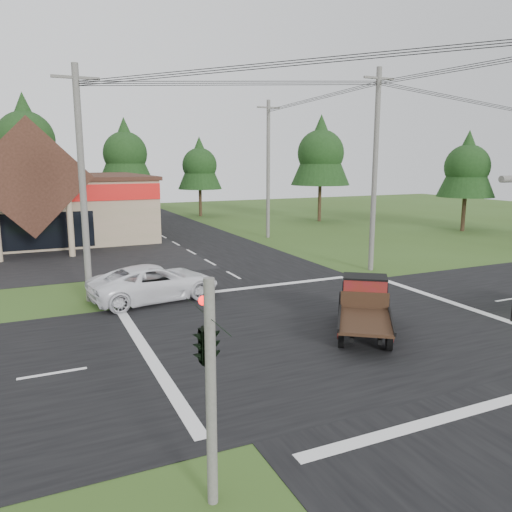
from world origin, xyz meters
TOP-DOWN VIEW (x-y plane):
  - ground at (0.00, 0.00)m, footprint 120.00×120.00m
  - road_ns at (0.00, 0.00)m, footprint 12.00×120.00m
  - road_ew at (0.00, 0.00)m, footprint 120.00×12.00m
  - traffic_signal_corner at (-7.50, -7.32)m, footprint 0.53×2.48m
  - utility_pole_nw at (-8.00, 8.00)m, footprint 2.00×0.30m
  - utility_pole_ne at (8.00, 8.00)m, footprint 2.00×0.30m
  - utility_pole_n at (8.00, 22.00)m, footprint 2.00×0.30m
  - tree_row_c at (-10.00, 41.00)m, footprint 7.28×7.28m
  - tree_row_d at (0.00, 42.00)m, footprint 6.16×6.16m
  - tree_row_e at (8.00, 40.00)m, footprint 5.04×5.04m
  - tree_side_ne at (18.00, 30.00)m, footprint 6.16×6.16m
  - tree_side_e_near at (26.00, 18.00)m, footprint 5.04×5.04m
  - antique_flatbed_truck at (0.79, -1.06)m, footprint 4.41×5.13m
  - white_pickup at (-5.20, 6.87)m, footprint 6.31×3.60m

SIDE VIEW (x-z plane):
  - ground at x=0.00m, z-range 0.00..0.00m
  - road_ns at x=0.00m, z-range 0.00..0.02m
  - road_ew at x=0.00m, z-range 0.00..0.02m
  - white_pickup at x=-5.20m, z-range 0.00..1.66m
  - antique_flatbed_truck at x=0.79m, z-range 0.00..2.07m
  - traffic_signal_corner at x=-7.50m, z-range 1.32..5.72m
  - utility_pole_nw at x=-8.00m, z-range 0.14..10.64m
  - utility_pole_n at x=8.00m, z-range 0.14..11.34m
  - utility_pole_ne at x=8.00m, z-range 0.14..11.64m
  - tree_row_e at x=8.00m, z-range 1.49..10.58m
  - tree_side_e_near at x=26.00m, z-range 1.49..10.58m
  - tree_row_d at x=0.00m, z-range 1.82..12.93m
  - tree_side_ne at x=18.00m, z-range 1.82..12.93m
  - tree_row_c at x=-10.00m, z-range 2.16..15.29m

